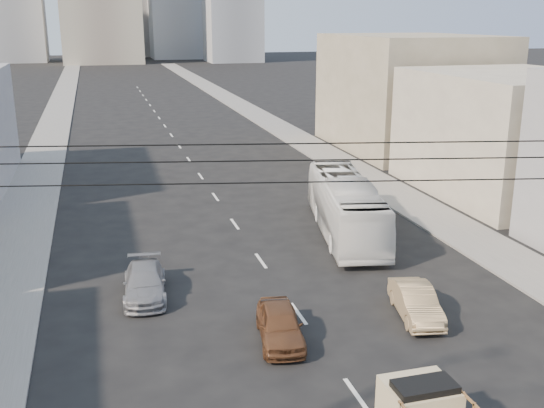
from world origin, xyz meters
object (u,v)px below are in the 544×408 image
sedan_grey (145,283)px  city_bus (346,206)px  sedan_brown (280,325)px  sedan_tan (416,302)px

sedan_grey → city_bus: bearing=30.2°
sedan_brown → sedan_grey: (-4.44, 5.27, -0.03)m
sedan_brown → sedan_grey: 6.89m
sedan_brown → sedan_tan: (5.73, 0.43, -0.02)m
city_bus → sedan_brown: 12.69m
sedan_brown → sedan_tan: 5.74m
sedan_tan → sedan_grey: 11.26m
city_bus → sedan_tan: 10.33m
city_bus → sedan_grey: size_ratio=2.62×
city_bus → sedan_brown: (-6.83, -10.65, -0.92)m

